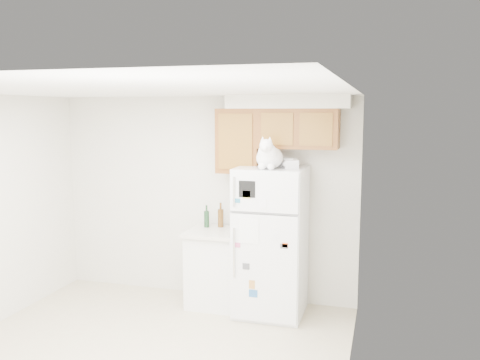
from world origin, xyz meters
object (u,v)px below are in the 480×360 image
at_px(refrigerator, 271,241).
at_px(bottle_green, 207,216).
at_px(cat, 269,156).
at_px(storage_box_front, 291,164).
at_px(bottle_amber, 221,215).
at_px(storage_box_back, 287,163).
at_px(base_counter, 216,267).

height_order(refrigerator, bottle_green, refrigerator).
height_order(cat, storage_box_front, cat).
relative_size(cat, bottle_green, 1.90).
xyz_separation_m(refrigerator, bottle_green, (-0.84, 0.19, 0.20)).
relative_size(cat, storage_box_front, 3.44).
xyz_separation_m(refrigerator, cat, (0.01, -0.16, 0.98)).
bearing_deg(bottle_amber, storage_box_back, -10.97).
bearing_deg(base_counter, cat, -18.33).
relative_size(storage_box_front, bottle_green, 0.55).
xyz_separation_m(storage_box_back, bottle_amber, (-0.85, 0.16, -0.68)).
xyz_separation_m(bottle_green, bottle_amber, (0.16, 0.05, 0.01)).
bearing_deg(cat, bottle_amber, 149.85).
distance_m(base_counter, storage_box_front, 1.58).
xyz_separation_m(cat, storage_box_front, (0.22, 0.12, -0.09)).
bearing_deg(bottle_amber, bottle_green, -161.95).
height_order(bottle_green, bottle_amber, bottle_amber).
relative_size(cat, bottle_amber, 1.72).
height_order(storage_box_back, storage_box_front, storage_box_back).
bearing_deg(cat, bottle_green, 157.81).
bearing_deg(storage_box_back, bottle_amber, -179.55).
bearing_deg(base_counter, storage_box_back, 0.32).
height_order(cat, bottle_amber, cat).
relative_size(refrigerator, base_counter, 1.85).
relative_size(storage_box_back, storage_box_front, 1.20).
bearing_deg(bottle_green, storage_box_back, -6.29).
bearing_deg(storage_box_front, refrigerator, 148.66).
distance_m(storage_box_back, bottle_amber, 1.10).
relative_size(refrigerator, storage_box_back, 9.44).
bearing_deg(bottle_amber, base_counter, -93.07).
xyz_separation_m(refrigerator, storage_box_front, (0.23, -0.04, 0.89)).
distance_m(refrigerator, storage_box_back, 0.92).
xyz_separation_m(base_counter, bottle_amber, (0.01, 0.17, 0.61)).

